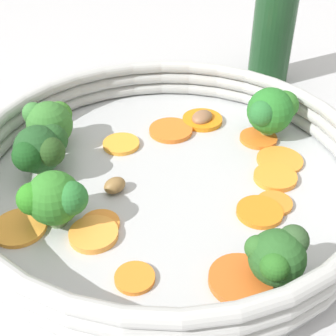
{
  "coord_description": "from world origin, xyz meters",
  "views": [
    {
      "loc": [
        0.12,
        -0.32,
        0.29
      ],
      "look_at": [
        0.0,
        0.0,
        0.03
      ],
      "focal_mm": 50.0,
      "sensor_mm": 36.0,
      "label": 1
    }
  ],
  "objects": [
    {
      "name": "carrot_slice_4",
      "position": [
        -0.03,
        -0.08,
        0.02
      ],
      "size": [
        0.04,
        0.04,
        0.0
      ],
      "primitive_type": "cylinder",
      "rotation": [
        0.0,
        0.0,
        5.2
      ],
      "color": "orange",
      "rests_on": "skillet"
    },
    {
      "name": "broccoli_floret_2",
      "position": [
        -0.07,
        -0.09,
        0.04
      ],
      "size": [
        0.06,
        0.05,
        0.05
      ],
      "color": "#678655",
      "rests_on": "skillet"
    },
    {
      "name": "carrot_slice_9",
      "position": [
        -0.07,
        0.04,
        0.02
      ],
      "size": [
        0.05,
        0.05,
        0.0
      ],
      "primitive_type": "cylinder",
      "rotation": [
        0.0,
        0.0,
        1.84
      ],
      "color": "orange",
      "rests_on": "skillet"
    },
    {
      "name": "carrot_slice_2",
      "position": [
        0.1,
        -0.0,
        0.02
      ],
      "size": [
        0.04,
        0.04,
        0.0
      ],
      "primitive_type": "cylinder",
      "rotation": [
        0.0,
        0.0,
        2.82
      ],
      "color": "orange",
      "rests_on": "skillet"
    },
    {
      "name": "carrot_slice_8",
      "position": [
        -0.03,
        -0.09,
        0.02
      ],
      "size": [
        0.06,
        0.06,
        0.01
      ],
      "primitive_type": "cylinder",
      "rotation": [
        0.0,
        0.0,
        0.75
      ],
      "color": "#F9983A",
      "rests_on": "skillet"
    },
    {
      "name": "carrot_slice_6",
      "position": [
        -0.09,
        -0.1,
        0.02
      ],
      "size": [
        0.05,
        0.05,
        0.0
      ],
      "primitive_type": "cylinder",
      "rotation": [
        0.0,
        0.0,
        4.55
      ],
      "color": "orange",
      "rests_on": "skillet"
    },
    {
      "name": "carrot_slice_10",
      "position": [
        0.07,
        0.1,
        0.02
      ],
      "size": [
        0.05,
        0.05,
        0.0
      ],
      "primitive_type": "cylinder",
      "rotation": [
        0.0,
        0.0,
        0.66
      ],
      "color": "orange",
      "rests_on": "skillet"
    },
    {
      "name": "carrot_slice_12",
      "position": [
        0.02,
        -0.12,
        0.02
      ],
      "size": [
        0.04,
        0.04,
        0.0
      ],
      "primitive_type": "cylinder",
      "rotation": [
        0.0,
        0.0,
        2.57
      ],
      "color": "orange",
      "rests_on": "skillet"
    },
    {
      "name": "carrot_slice_3",
      "position": [
        0.09,
        -0.02,
        0.02
      ],
      "size": [
        0.06,
        0.06,
        0.0
      ],
      "primitive_type": "cylinder",
      "rotation": [
        0.0,
        0.0,
        5.38
      ],
      "color": "orange",
      "rests_on": "skillet"
    },
    {
      "name": "mushroom_piece_1",
      "position": [
        0.0,
        0.11,
        0.02
      ],
      "size": [
        0.03,
        0.03,
        0.01
      ],
      "primitive_type": "ellipsoid",
      "rotation": [
        0.0,
        0.0,
        4.51
      ],
      "color": "#8A5F41",
      "rests_on": "skillet"
    },
    {
      "name": "mushroom_piece_0",
      "position": [
        -0.04,
        -0.03,
        0.02
      ],
      "size": [
        0.02,
        0.03,
        0.01
      ],
      "primitive_type": "ellipsoid",
      "rotation": [
        0.0,
        0.0,
        1.07
      ],
      "color": "olive",
      "rests_on": "skillet"
    },
    {
      "name": "broccoli_floret_3",
      "position": [
        0.11,
        -0.08,
        0.04
      ],
      "size": [
        0.04,
        0.05,
        0.04
      ],
      "color": "#5D8D44",
      "rests_on": "skillet"
    },
    {
      "name": "skillet_rim_wall",
      "position": [
        0.0,
        0.0,
        0.03
      ],
      "size": [
        0.36,
        0.36,
        0.04
      ],
      "color": "#B0B1AF",
      "rests_on": "skillet"
    },
    {
      "name": "broccoli_floret_4",
      "position": [
        0.07,
        0.11,
        0.04
      ],
      "size": [
        0.05,
        0.06,
        0.05
      ],
      "color": "#7EB761",
      "rests_on": "skillet"
    },
    {
      "name": "carrot_slice_11",
      "position": [
        0.09,
        0.04,
        0.02
      ],
      "size": [
        0.05,
        0.05,
        0.01
      ],
      "primitive_type": "cylinder",
      "rotation": [
        0.0,
        0.0,
        4.28
      ],
      "color": "orange",
      "rests_on": "skillet"
    },
    {
      "name": "carrot_slice_5",
      "position": [
        -0.03,
        0.08,
        0.02
      ],
      "size": [
        0.06,
        0.06,
        0.0
      ],
      "primitive_type": "cylinder",
      "rotation": [
        0.0,
        0.0,
        0.54
      ],
      "color": "orange",
      "rests_on": "skillet"
    },
    {
      "name": "broccoli_floret_0",
      "position": [
        -0.13,
        0.02,
        0.04
      ],
      "size": [
        0.05,
        0.05,
        0.05
      ],
      "color": "#5E8E4B",
      "rests_on": "skillet"
    },
    {
      "name": "ground_plane",
      "position": [
        0.0,
        0.0,
        0.0
      ],
      "size": [
        4.0,
        4.0,
        0.0
      ],
      "primitive_type": "plane",
      "color": "#B5B5B8"
    },
    {
      "name": "broccoli_floret_1",
      "position": [
        -0.11,
        -0.03,
        0.04
      ],
      "size": [
        0.05,
        0.06,
        0.05
      ],
      "color": "#88A566",
      "rests_on": "skillet"
    },
    {
      "name": "carrot_slice_0",
      "position": [
        -0.0,
        0.11,
        0.02
      ],
      "size": [
        0.05,
        0.05,
        0.01
      ],
      "primitive_type": "cylinder",
      "rotation": [
        0.0,
        0.0,
        4.87
      ],
      "color": "orange",
      "rests_on": "skillet"
    },
    {
      "name": "carrot_slice_7",
      "position": [
        0.09,
        -0.09,
        0.02
      ],
      "size": [
        0.05,
        0.05,
        0.01
      ],
      "primitive_type": "cylinder",
      "rotation": [
        0.0,
        0.0,
        1.49
      ],
      "color": "#D95F21",
      "rests_on": "skillet"
    },
    {
      "name": "skillet",
      "position": [
        0.0,
        0.0,
        0.01
      ],
      "size": [
        0.35,
        0.35,
        0.01
      ],
      "primitive_type": "cylinder",
      "color": "#B2B5B7",
      "rests_on": "ground_plane"
    },
    {
      "name": "carrot_slice_1",
      "position": [
        0.09,
        0.07,
        0.02
      ],
      "size": [
        0.06,
        0.06,
        0.0
      ],
      "primitive_type": "cylinder",
      "rotation": [
        0.0,
        0.0,
        1.3
      ],
      "color": "orange",
      "rests_on": "skillet"
    },
    {
      "name": "oil_bottle",
      "position": [
        0.04,
        0.27,
        0.09
      ],
      "size": [
        0.05,
        0.05,
        0.21
      ],
      "color": "#193D1E",
      "rests_on": "ground_plane"
    }
  ]
}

